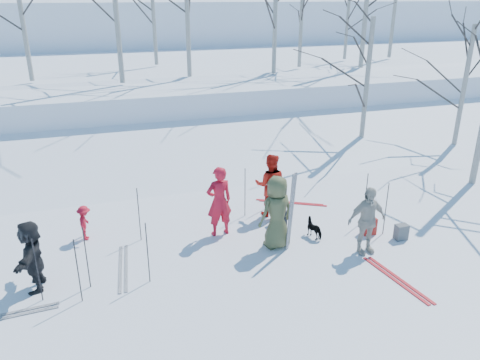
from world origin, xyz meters
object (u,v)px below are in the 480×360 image
object	(u,v)px
skier_red_north	(219,201)
backpack_grey	(401,232)
skier_cream_east	(367,220)
dog	(315,228)
backpack_dark	(279,218)
skier_redor_behind	(270,185)
backpack_red	(369,226)
skier_olive_center	(277,212)
skier_red_seated	(85,223)
skier_grey_west	(32,256)

from	to	relation	value
skier_red_north	backpack_grey	distance (m)	4.42
skier_cream_east	dog	bearing A→B (deg)	127.58
skier_cream_east	backpack_dark	world-z (taller)	skier_cream_east
skier_redor_behind	backpack_red	size ratio (longest dim) A/B	4.02
skier_olive_center	dog	bearing A→B (deg)	173.39
skier_red_seated	skier_grey_west	distance (m)	2.05
skier_grey_west	dog	bearing A→B (deg)	96.89
backpack_grey	skier_red_north	bearing A→B (deg)	158.66
backpack_red	skier_redor_behind	bearing A→B (deg)	137.39
skier_red_north	skier_grey_west	distance (m)	4.22
skier_grey_west	skier_redor_behind	bearing A→B (deg)	111.76
skier_cream_east	dog	size ratio (longest dim) A/B	2.91
backpack_red	backpack_dark	distance (m)	2.21
skier_redor_behind	backpack_dark	world-z (taller)	skier_redor_behind
skier_redor_behind	skier_cream_east	size ratio (longest dim) A/B	1.06
backpack_red	skier_cream_east	bearing A→B (deg)	-128.82
skier_olive_center	backpack_red	bearing A→B (deg)	163.08
skier_grey_west	backpack_grey	world-z (taller)	skier_grey_west
skier_olive_center	backpack_red	size ratio (longest dim) A/B	4.13
skier_redor_behind	backpack_red	xyz separation A→B (m)	(1.92, -1.76, -0.63)
skier_red_north	dog	distance (m)	2.40
skier_redor_behind	skier_grey_west	xyz separation A→B (m)	(-5.64, -1.71, -0.11)
skier_redor_behind	backpack_red	bearing A→B (deg)	160.92
skier_red_seated	backpack_red	xyz separation A→B (m)	(6.59, -1.84, -0.22)
skier_red_seated	backpack_grey	xyz separation A→B (m)	(7.18, -2.31, -0.24)
dog	backpack_red	bearing A→B (deg)	148.34
skier_red_north	skier_cream_east	xyz separation A→B (m)	(2.90, -1.83, -0.08)
skier_grey_west	backpack_dark	size ratio (longest dim) A/B	3.67
skier_olive_center	skier_cream_east	size ratio (longest dim) A/B	1.09
skier_olive_center	backpack_red	xyz separation A→B (m)	(2.39, -0.14, -0.66)
skier_grey_west	backpack_grey	xyz separation A→B (m)	(8.15, -0.53, -0.54)
skier_cream_east	skier_grey_west	xyz separation A→B (m)	(-6.98, 0.77, -0.06)
skier_grey_west	backpack_grey	distance (m)	8.18
backpack_red	skier_red_seated	bearing A→B (deg)	164.44
skier_red_north	dog	bearing A→B (deg)	151.76
skier_red_north	skier_grey_west	xyz separation A→B (m)	(-4.08, -1.06, -0.14)
dog	backpack_dark	world-z (taller)	dog
skier_olive_center	skier_red_north	world-z (taller)	skier_red_north
backpack_red	backpack_grey	size ratio (longest dim) A/B	1.11
skier_redor_behind	skier_cream_east	world-z (taller)	skier_redor_behind
dog	backpack_red	distance (m)	1.36
skier_grey_west	dog	world-z (taller)	skier_grey_west
backpack_grey	backpack_dark	distance (m)	2.96
backpack_grey	backpack_dark	xyz separation A→B (m)	(-2.49, 1.60, 0.01)
skier_olive_center	backpack_red	distance (m)	2.48
dog	backpack_grey	world-z (taller)	dog
skier_redor_behind	backpack_dark	size ratio (longest dim) A/B	4.22
skier_red_north	backpack_grey	size ratio (longest dim) A/B	4.60
skier_red_seated	dog	distance (m)	5.50
skier_redor_behind	backpack_red	world-z (taller)	skier_redor_behind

